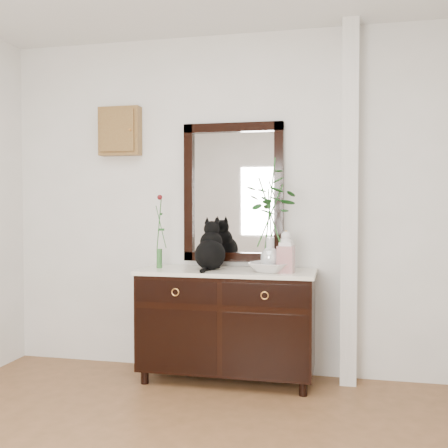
% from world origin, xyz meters
% --- Properties ---
extents(wall_back, '(3.60, 0.04, 2.70)m').
position_xyz_m(wall_back, '(0.00, 1.98, 1.35)').
color(wall_back, white).
rests_on(wall_back, ground).
extents(pilaster, '(0.12, 0.20, 2.70)m').
position_xyz_m(pilaster, '(1.00, 1.90, 1.35)').
color(pilaster, white).
rests_on(pilaster, ground).
extents(sideboard, '(1.33, 0.52, 0.82)m').
position_xyz_m(sideboard, '(0.10, 1.73, 0.47)').
color(sideboard, black).
rests_on(sideboard, ground).
extents(wall_mirror, '(0.80, 0.06, 1.10)m').
position_xyz_m(wall_mirror, '(0.10, 1.97, 1.44)').
color(wall_mirror, black).
rests_on(wall_mirror, wall_back).
extents(key_cabinet, '(0.35, 0.10, 0.40)m').
position_xyz_m(key_cabinet, '(-0.85, 1.94, 1.95)').
color(key_cabinet, brown).
rests_on(key_cabinet, wall_back).
extents(cat, '(0.29, 0.34, 0.38)m').
position_xyz_m(cat, '(-0.03, 1.73, 1.04)').
color(cat, black).
rests_on(cat, sideboard).
extents(lotus_bowl, '(0.36, 0.36, 0.07)m').
position_xyz_m(lotus_bowl, '(0.44, 1.66, 0.89)').
color(lotus_bowl, silver).
rests_on(lotus_bowl, sideboard).
extents(vase_branches, '(0.45, 0.45, 0.82)m').
position_xyz_m(vase_branches, '(0.44, 1.66, 1.28)').
color(vase_branches, silver).
rests_on(vase_branches, lotus_bowl).
extents(bud_vase_rose, '(0.09, 0.09, 0.58)m').
position_xyz_m(bud_vase_rose, '(-0.44, 1.72, 1.14)').
color(bud_vase_rose, '#356C32').
rests_on(bud_vase_rose, sideboard).
extents(ginger_jar, '(0.13, 0.13, 0.31)m').
position_xyz_m(ginger_jar, '(0.55, 1.65, 1.00)').
color(ginger_jar, silver).
rests_on(ginger_jar, sideboard).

